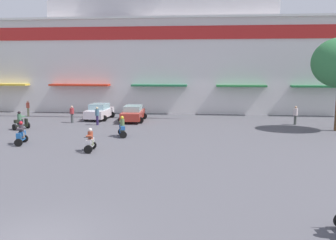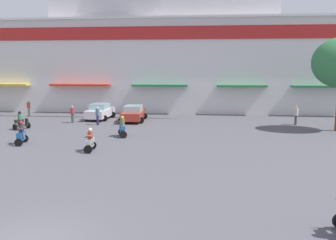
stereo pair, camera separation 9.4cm
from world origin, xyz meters
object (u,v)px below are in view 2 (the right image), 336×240
Objects in this scene: scooter_rider_7 at (21,135)px; pedestrian_2 at (98,115)px; parked_car_0 at (100,111)px; pedestrian_3 at (296,114)px; parked_car_1 at (133,113)px; scooter_rider_6 at (122,128)px; scooter_rider_1 at (21,122)px; scooter_rider_2 at (90,142)px; pedestrian_1 at (72,113)px; pedestrian_0 at (29,107)px.

scooter_rider_7 is 8.81m from pedestrian_2.
pedestrian_3 is (18.57, -1.39, 0.17)m from parked_car_0.
parked_car_1 is 2.85× the size of scooter_rider_6.
scooter_rider_1 is 0.96× the size of scooter_rider_6.
scooter_rider_6 is at bearing 78.99° from scooter_rider_2.
pedestrian_1 reaches higher than scooter_rider_6.
parked_car_0 is 2.61× the size of pedestrian_1.
scooter_rider_2 is at bearing -101.01° from scooter_rider_6.
scooter_rider_1 is 6.40m from pedestrian_2.
pedestrian_1 is at bearing -177.09° from pedestrian_3.
scooter_rider_6 is (0.93, 4.78, 0.06)m from scooter_rider_2.
pedestrian_0 is at bearing 115.06° from scooter_rider_7.
pedestrian_3 is (15.22, 11.88, 0.36)m from scooter_rider_2.
pedestrian_3 is at bearing 2.91° from pedestrian_1.
pedestrian_2 is (5.75, 2.81, 0.30)m from scooter_rider_1.
parked_car_0 is 3.52m from pedestrian_2.
scooter_rider_7 is (-5.52, -10.92, -0.11)m from parked_car_1.
scooter_rider_1 is 0.91× the size of pedestrian_3.
pedestrian_3 is at bearing 26.45° from scooter_rider_6.
pedestrian_1 is at bearing -127.99° from parked_car_0.
pedestrian_0 is 26.72m from pedestrian_3.
parked_car_0 reaches higher than scooter_rider_1.
parked_car_1 is 15.02m from pedestrian_3.
parked_car_1 is 12.24m from scooter_rider_7.
scooter_rider_2 is at bearing -15.72° from scooter_rider_7.
scooter_rider_1 is at bearing 118.13° from scooter_rider_7.
pedestrian_0 is at bearing 141.81° from scooter_rider_6.
scooter_rider_2 is 0.93× the size of scooter_rider_7.
scooter_rider_7 is 0.96× the size of pedestrian_2.
scooter_rider_2 is 5.52m from scooter_rider_7.
scooter_rider_2 is at bearing -64.15° from pedestrian_1.
pedestrian_3 is (15.01, -0.53, 0.20)m from parked_car_1.
pedestrian_0 is at bearing 169.99° from parked_car_1.
scooter_rider_1 is 8.04m from pedestrian_0.
scooter_rider_7 is at bearing -116.83° from parked_car_1.
scooter_rider_6 is (4.29, -8.49, -0.13)m from parked_car_0.
scooter_rider_6 is 8.67m from pedestrian_1.
scooter_rider_7 reaches higher than scooter_rider_2.
parked_car_1 is at bearing -13.50° from parked_car_0.
pedestrian_1 is (3.03, 3.80, 0.27)m from scooter_rider_1.
scooter_rider_1 is 0.94× the size of pedestrian_2.
pedestrian_1 is 0.98× the size of pedestrian_2.
parked_car_0 reaches higher than parked_car_1.
parked_car_0 is 2.85× the size of scooter_rider_2.
parked_car_1 is 2.69× the size of pedestrian_3.
pedestrian_2 is (0.82, -3.42, 0.15)m from parked_car_0.
parked_car_0 is at bearing 166.50° from parked_car_1.
scooter_rider_7 is at bearing 164.28° from scooter_rider_2.
scooter_rider_1 is (-4.93, -6.23, -0.15)m from parked_car_0.
scooter_rider_2 is 0.90× the size of pedestrian_2.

